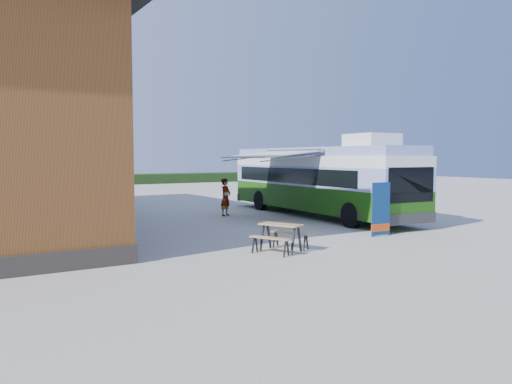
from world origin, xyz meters
TOP-DOWN VIEW (x-y plane):
  - ground at (0.00, 0.00)m, footprint 100.00×100.00m
  - hedge at (8.00, 38.00)m, footprint 40.00×3.00m
  - bus at (4.24, 5.80)m, footprint 3.39×12.20m
  - awning at (1.78, 6.04)m, footprint 3.08×4.61m
  - banner at (2.25, -0.15)m, footprint 0.82×0.22m
  - picnic_table at (-2.33, -0.61)m, footprint 1.82×1.74m
  - person_a at (0.55, 8.09)m, footprint 0.77×0.68m
  - person_b at (-4.50, 10.79)m, footprint 1.02×1.01m
  - slurry_tanker at (-4.40, 12.65)m, footprint 2.02×6.13m

SIDE VIEW (x-z plane):
  - ground at x=0.00m, z-range 0.00..0.00m
  - hedge at x=8.00m, z-range 0.00..1.00m
  - picnic_table at x=-2.33m, z-range 0.20..1.01m
  - banner at x=2.25m, z-range -0.17..1.72m
  - person_b at x=-4.50m, z-range 0.00..1.66m
  - person_a at x=0.55m, z-range 0.00..1.76m
  - slurry_tanker at x=-4.40m, z-range 0.17..2.43m
  - bus at x=4.24m, z-range -0.08..3.62m
  - awning at x=1.78m, z-range 2.42..2.96m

